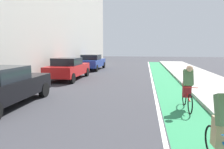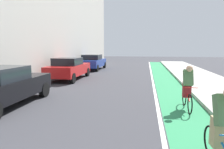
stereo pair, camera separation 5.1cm
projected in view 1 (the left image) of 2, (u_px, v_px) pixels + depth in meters
name	position (u px, v px, depth m)	size (l,w,h in m)	color
ground_plane	(111.00, 84.00, 12.50)	(77.86, 77.86, 0.00)	#38383D
bike_lane_paint	(165.00, 80.00, 13.89)	(1.60, 35.39, 0.00)	#2D8451
lane_divider_stripe	(152.00, 80.00, 14.04)	(0.12, 35.39, 0.00)	white
sidewalk_right	(203.00, 80.00, 13.48)	(3.36, 35.39, 0.14)	#A8A59E
parked_sedan_black	(1.00, 86.00, 7.54)	(2.04, 4.39, 1.53)	black
parked_sedan_red	(68.00, 68.00, 14.15)	(1.97, 4.38, 1.53)	red
parked_sedan_blue	(92.00, 62.00, 20.39)	(1.98, 4.49, 1.53)	navy
cyclist_lead	(224.00, 128.00, 3.60)	(0.48, 1.67, 1.59)	black
cyclist_mid	(188.00, 87.00, 7.21)	(0.48, 1.74, 1.62)	black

